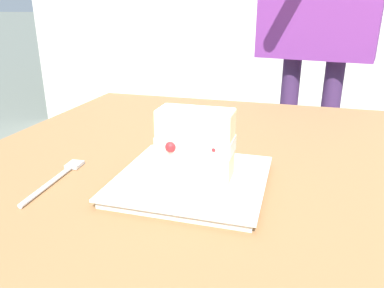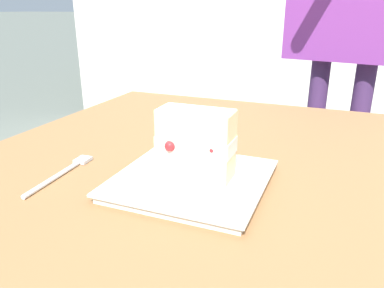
% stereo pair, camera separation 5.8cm
% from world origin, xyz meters
% --- Properties ---
extents(patio_table, '(1.21, 0.95, 0.70)m').
position_xyz_m(patio_table, '(0.00, 0.00, 0.60)').
color(patio_table, olive).
rests_on(patio_table, ground).
extents(dessert_plate, '(0.23, 0.23, 0.02)m').
position_xyz_m(dessert_plate, '(-0.14, -0.12, 0.71)').
color(dessert_plate, white).
rests_on(dessert_plate, patio_table).
extents(cake_slice, '(0.12, 0.07, 0.11)m').
position_xyz_m(cake_slice, '(-0.13, -0.11, 0.77)').
color(cake_slice, beige).
rests_on(cake_slice, dessert_plate).
extents(dessert_fork, '(0.03, 0.17, 0.01)m').
position_xyz_m(dessert_fork, '(-0.36, -0.16, 0.70)').
color(dessert_fork, silver).
rests_on(dessert_fork, patio_table).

